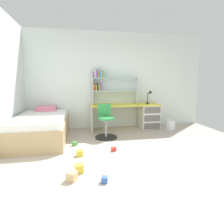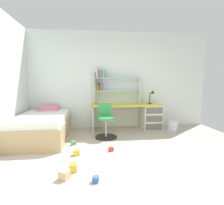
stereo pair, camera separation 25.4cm
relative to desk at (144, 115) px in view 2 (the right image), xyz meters
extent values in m
cube|color=#B2A393|center=(-0.88, -2.39, -0.41)|extent=(5.64, 6.39, 0.02)
cube|color=silver|center=(-0.88, 0.33, 0.97)|extent=(5.64, 0.06, 2.74)
cube|color=gold|center=(-0.51, 0.00, 0.29)|extent=(1.92, 0.55, 0.04)
cube|color=silver|center=(0.20, 0.00, -0.06)|extent=(0.51, 0.53, 0.67)
cube|color=silver|center=(-1.45, 0.00, -0.06)|extent=(0.03, 0.50, 0.67)
cube|color=#64625E|center=(0.20, -0.27, -0.29)|extent=(0.46, 0.01, 0.17)
cube|color=#64625E|center=(0.20, -0.27, -0.06)|extent=(0.46, 0.01, 0.17)
cube|color=#64625E|center=(0.20, -0.27, 0.16)|extent=(0.46, 0.01, 0.17)
cube|color=silver|center=(-1.41, 0.16, 0.69)|extent=(0.02, 0.22, 0.75)
cube|color=silver|center=(-0.12, 0.16, 0.69)|extent=(0.02, 0.22, 0.75)
cube|color=silver|center=(-0.77, 0.16, 0.68)|extent=(1.26, 0.22, 0.02)
cube|color=silver|center=(-0.77, 0.16, 1.03)|extent=(1.26, 0.22, 0.02)
cube|color=yellow|center=(-1.37, 0.16, 0.78)|extent=(0.03, 0.13, 0.18)
cube|color=red|center=(-1.33, 0.16, 0.78)|extent=(0.03, 0.14, 0.19)
cube|color=yellow|center=(-1.30, 0.16, 0.76)|extent=(0.02, 0.19, 0.15)
cube|color=#26262D|center=(-1.27, 0.16, 0.80)|extent=(0.02, 0.14, 0.22)
cube|color=#4CA559|center=(-1.24, 0.16, 0.78)|extent=(0.02, 0.18, 0.19)
cube|color=gold|center=(-1.21, 0.16, 0.79)|extent=(0.02, 0.14, 0.20)
cube|color=purple|center=(-1.17, 0.16, 0.80)|extent=(0.03, 0.15, 0.23)
cube|color=purple|center=(-1.36, 0.16, 1.12)|extent=(0.03, 0.15, 0.16)
cube|color=beige|center=(-1.33, 0.16, 1.16)|extent=(0.04, 0.18, 0.24)
cube|color=purple|center=(-1.29, 0.16, 1.15)|extent=(0.04, 0.19, 0.22)
cube|color=gold|center=(-1.24, 0.16, 1.12)|extent=(0.04, 0.13, 0.16)
cube|color=#338CBF|center=(-1.19, 0.16, 1.13)|extent=(0.04, 0.20, 0.18)
cube|color=beige|center=(-1.15, 0.16, 1.16)|extent=(0.03, 0.16, 0.23)
cube|color=#4CA559|center=(-1.10, 0.16, 1.15)|extent=(0.04, 0.16, 0.20)
cylinder|color=black|center=(0.16, 0.01, 0.32)|extent=(0.12, 0.12, 0.02)
cylinder|color=black|center=(0.16, 0.01, 0.48)|extent=(0.02, 0.02, 0.30)
cone|color=black|center=(0.24, -0.04, 0.63)|extent=(0.12, 0.11, 0.13)
cylinder|color=black|center=(-1.15, -0.71, -0.38)|extent=(0.52, 0.52, 0.03)
cylinder|color=#A5A8AD|center=(-1.15, -0.71, -0.17)|extent=(0.05, 0.05, 0.45)
cylinder|color=green|center=(-1.15, -0.71, 0.08)|extent=(0.40, 0.40, 0.05)
cube|color=green|center=(-1.17, -0.53, 0.26)|extent=(0.32, 0.07, 0.28)
cube|color=tan|center=(-2.63, -0.62, -0.18)|extent=(1.10, 1.81, 0.44)
cube|color=white|center=(-2.63, -0.62, 0.11)|extent=(1.04, 1.75, 0.14)
cube|color=#D8728C|center=(-2.63, 0.03, 0.24)|extent=(0.50, 0.32, 0.12)
cylinder|color=silver|center=(0.68, -0.37, -0.26)|extent=(0.26, 0.26, 0.28)
cube|color=gold|center=(-1.78, -1.66, -0.35)|extent=(0.13, 0.13, 0.10)
cube|color=#479E51|center=(-1.88, -1.11, -0.36)|extent=(0.11, 0.11, 0.08)
cube|color=tan|center=(-1.88, -2.47, -0.34)|extent=(0.17, 0.17, 0.12)
cube|color=#3860B7|center=(-1.45, -2.60, -0.36)|extent=(0.10, 0.10, 0.08)
cube|color=red|center=(-1.13, -1.55, -0.36)|extent=(0.10, 0.10, 0.08)
cube|color=gold|center=(-1.78, -2.26, -0.34)|extent=(0.13, 0.13, 0.12)
camera|label=1|loc=(-1.75, -4.83, 0.94)|focal=28.73mm
camera|label=2|loc=(-1.50, -4.87, 0.94)|focal=28.73mm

